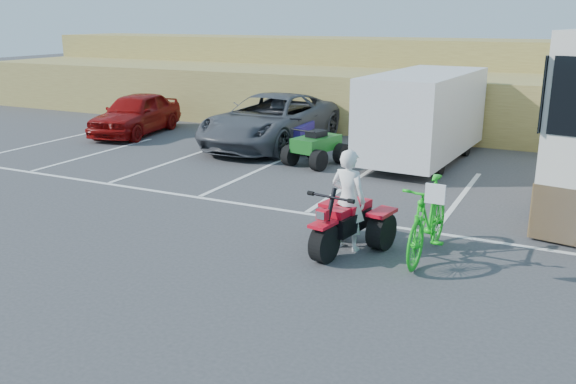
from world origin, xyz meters
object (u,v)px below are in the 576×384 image
at_px(red_trike_atv, 342,251).
at_px(red_car, 136,114).
at_px(green_dirt_bike, 428,219).
at_px(rider, 348,200).
at_px(grey_pickup, 271,120).
at_px(cargo_trailer, 424,114).
at_px(quad_atv_green, 316,164).
at_px(quad_atv_blue, 295,150).

bearing_deg(red_trike_atv, red_car, 155.13).
bearing_deg(red_car, green_dirt_bike, -39.71).
height_order(rider, grey_pickup, rider).
bearing_deg(cargo_trailer, quad_atv_green, -142.30).
bearing_deg(quad_atv_green, grey_pickup, 156.06).
bearing_deg(quad_atv_blue, rider, -65.35).
xyz_separation_m(red_trike_atv, cargo_trailer, (-0.53, 7.53, 1.35)).
xyz_separation_m(red_trike_atv, quad_atv_blue, (-4.43, 7.34, 0.00)).
bearing_deg(red_trike_atv, grey_pickup, 135.14).
relative_size(green_dirt_bike, quad_atv_green, 1.39).
bearing_deg(rider, quad_atv_green, -51.83).
xyz_separation_m(rider, quad_atv_blue, (-4.45, 7.20, -0.90)).
bearing_deg(quad_atv_green, red_car, -177.80).
height_order(rider, quad_atv_blue, rider).
height_order(green_dirt_bike, grey_pickup, grey_pickup).
relative_size(grey_pickup, red_car, 1.37).
height_order(grey_pickup, cargo_trailer, cargo_trailer).
xyz_separation_m(red_car, quad_atv_blue, (6.18, 0.06, -0.72)).
height_order(grey_pickup, quad_atv_green, grey_pickup).
distance_m(rider, quad_atv_blue, 8.51).
xyz_separation_m(rider, red_car, (-10.63, 7.14, -0.18)).
bearing_deg(cargo_trailer, green_dirt_bike, -71.21).
bearing_deg(red_car, red_trike_atv, -44.23).
xyz_separation_m(cargo_trailer, quad_atv_blue, (-3.90, -0.19, -1.35)).
bearing_deg(red_trike_atv, quad_atv_green, 127.36).
xyz_separation_m(green_dirt_bike, red_car, (-11.99, 6.91, 0.04)).
bearing_deg(quad_atv_green, green_dirt_bike, -37.66).
xyz_separation_m(red_car, quad_atv_green, (7.54, -1.46, -0.72)).
bearing_deg(red_trike_atv, quad_atv_blue, 130.71).
height_order(rider, cargo_trailer, cargo_trailer).
distance_m(grey_pickup, red_car, 5.17).
height_order(red_trike_atv, grey_pickup, grey_pickup).
relative_size(quad_atv_blue, quad_atv_green, 1.03).
bearing_deg(green_dirt_bike, quad_atv_blue, 131.40).
xyz_separation_m(rider, quad_atv_green, (-3.09, 5.68, -0.90)).
relative_size(red_trike_atv, red_car, 0.41).
height_order(red_trike_atv, cargo_trailer, cargo_trailer).
relative_size(red_car, cargo_trailer, 0.77).
relative_size(rider, quad_atv_green, 1.10).
bearing_deg(red_car, quad_atv_blue, -9.22).
height_order(red_trike_atv, rider, rider).
height_order(rider, quad_atv_green, rider).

